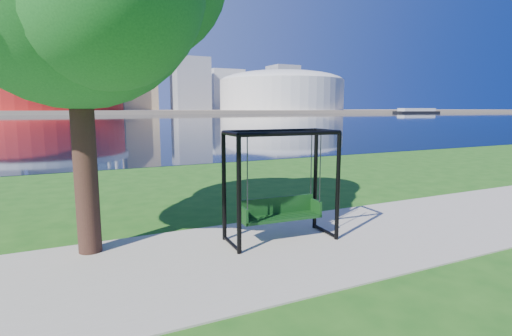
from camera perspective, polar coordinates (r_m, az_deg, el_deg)
ground at (r=8.38m, az=-0.24°, el=-10.84°), size 900.00×900.00×0.00m
path at (r=7.96m, az=1.37°, el=-11.81°), size 120.00×4.00×0.03m
river at (r=109.20m, az=-24.50°, el=6.24°), size 900.00×180.00×0.02m
far_bank at (r=313.14m, az=-25.76°, el=7.29°), size 900.00×228.00×2.00m
stadium at (r=242.47m, az=-28.16°, el=10.17°), size 83.00×83.00×32.00m
arena at (r=279.22m, az=3.66°, el=11.12°), size 84.00×84.00×26.56m
skyline at (r=328.19m, az=-26.95°, el=13.34°), size 392.00×66.00×96.50m
swing at (r=8.35m, az=3.50°, el=-2.88°), size 2.34×1.13×2.34m
barge at (r=281.32m, az=21.96°, el=7.57°), size 32.34×10.93×3.18m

